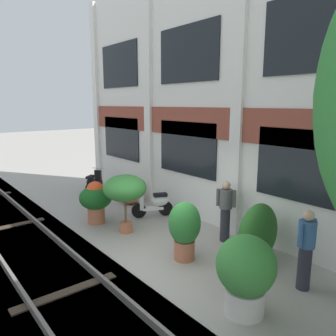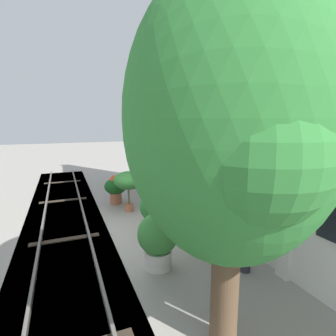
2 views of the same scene
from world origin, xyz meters
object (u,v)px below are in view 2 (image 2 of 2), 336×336
object	(u,v)px
potted_plant_stone_basin	(158,238)
resident_by_doorway	(216,229)
broadleaf_tree	(231,127)
potted_plant_fluted_column	(116,187)
resident_near_plants	(247,238)
topiary_hedge	(201,218)
potted_plant_ribbed_drum	(151,209)
potted_plant_terracotta_small	(128,181)
scooter_second_parked	(131,177)
scooter_near_curb	(157,194)
resident_watching_tracks	(191,200)
potted_plant_wide_bowl	(150,187)

from	to	relation	value
potted_plant_stone_basin	resident_by_doorway	xyz separation A→B (m)	(0.25, 1.55, 0.08)
broadleaf_tree	potted_plant_fluted_column	world-z (taller)	broadleaf_tree
resident_near_plants	topiary_hedge	size ratio (longest dim) A/B	1.18
potted_plant_ribbed_drum	resident_near_plants	distance (m)	3.51
potted_plant_terracotta_small	scooter_second_parked	bearing A→B (deg)	165.00
potted_plant_terracotta_small	topiary_hedge	distance (m)	3.80
topiary_hedge	broadleaf_tree	bearing A→B (deg)	-23.99
scooter_near_curb	topiary_hedge	xyz separation A→B (m)	(4.01, 0.07, 0.26)
broadleaf_tree	resident_watching_tracks	bearing A→B (deg)	158.99
resident_watching_tracks	topiary_hedge	xyz separation A→B (m)	(1.24, -0.25, -0.19)
resident_by_doorway	potted_plant_ribbed_drum	bearing A→B (deg)	-153.57
potted_plant_wide_bowl	potted_plant_stone_basin	bearing A→B (deg)	-16.49
resident_near_plants	potted_plant_fluted_column	bearing A→B (deg)	-74.15
potted_plant_stone_basin	resident_by_doorway	size ratio (longest dim) A/B	0.88
potted_plant_ribbed_drum	resident_by_doorway	size ratio (longest dim) A/B	0.86
potted_plant_stone_basin	potted_plant_fluted_column	bearing A→B (deg)	179.61
potted_plant_ribbed_drum	scooter_second_parked	size ratio (longest dim) A/B	1.22
potted_plant_stone_basin	scooter_near_curb	bearing A→B (deg)	160.55
resident_near_plants	broadleaf_tree	bearing A→B (deg)	42.79
topiary_hedge	scooter_near_curb	bearing A→B (deg)	-179.07
potted_plant_wide_bowl	scooter_near_curb	world-z (taller)	scooter_near_curb
potted_plant_terracotta_small	scooter_second_parked	xyz separation A→B (m)	(-4.50, 1.21, -0.84)
potted_plant_fluted_column	resident_near_plants	world-z (taller)	resident_near_plants
topiary_hedge	potted_plant_ribbed_drum	bearing A→B (deg)	-130.78
potted_plant_stone_basin	resident_near_plants	size ratio (longest dim) A/B	0.89
potted_plant_stone_basin	potted_plant_wide_bowl	bearing A→B (deg)	163.51
scooter_near_curb	topiary_hedge	world-z (taller)	topiary_hedge
scooter_near_curb	scooter_second_parked	size ratio (longest dim) A/B	1.11
potted_plant_wide_bowl	topiary_hedge	distance (m)	5.79
scooter_near_curb	topiary_hedge	size ratio (longest dim) A/B	0.94
potted_plant_ribbed_drum	scooter_near_curb	bearing A→B (deg)	156.58
potted_plant_stone_basin	resident_watching_tracks	xyz separation A→B (m)	(-2.32, 2.11, 0.08)
resident_watching_tracks	potted_plant_fluted_column	bearing A→B (deg)	-90.67
resident_by_doorway	resident_watching_tracks	size ratio (longest dim) A/B	1.00
potted_plant_stone_basin	scooter_second_parked	xyz separation A→B (m)	(-9.03, 1.56, -0.37)
broadleaf_tree	resident_near_plants	size ratio (longest dim) A/B	3.62
potted_plant_fluted_column	resident_by_doorway	bearing A→B (deg)	14.13
broadleaf_tree	resident_watching_tracks	xyz separation A→B (m)	(-4.94, 1.90, -2.76)
resident_by_doorway	potted_plant_terracotta_small	bearing A→B (deg)	-161.54
potted_plant_terracotta_small	scooter_near_curb	distance (m)	1.77
potted_plant_wide_bowl	scooter_second_parked	size ratio (longest dim) A/B	0.80
scooter_near_curb	potted_plant_terracotta_small	bearing A→B (deg)	44.98
scooter_second_parked	topiary_hedge	world-z (taller)	topiary_hedge
potted_plant_terracotta_small	resident_near_plants	xyz separation A→B (m)	(5.52, 1.62, -0.40)
potted_plant_stone_basin	potted_plant_ribbed_drum	xyz separation A→B (m)	(-2.21, 0.55, -0.01)
potted_plant_wide_bowl	potted_plant_fluted_column	bearing A→B (deg)	-60.98
broadleaf_tree	potted_plant_ribbed_drum	bearing A→B (deg)	176.01
potted_plant_stone_basin	resident_by_doorway	bearing A→B (deg)	80.89
potted_plant_terracotta_small	potted_plant_fluted_column	distance (m)	1.37
potted_plant_ribbed_drum	potted_plant_fluted_column	size ratio (longest dim) A/B	1.08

